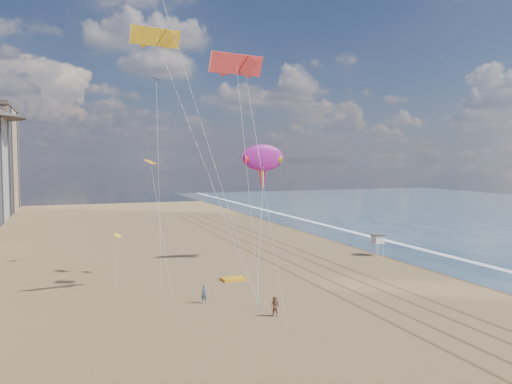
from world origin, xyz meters
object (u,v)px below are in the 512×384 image
kite_flyer_a (204,294)px  grounded_kite (233,279)px  kite_flyer_b (275,307)px  lifeguard_stand (377,239)px  show_kite (263,158)px

kite_flyer_a → grounded_kite: bearing=59.7°
grounded_kite → kite_flyer_b: size_ratio=1.44×
lifeguard_stand → grounded_kite: lifeguard_stand is taller
lifeguard_stand → kite_flyer_b: (-23.62, -19.89, -1.39)m
lifeguard_stand → kite_flyer_b: size_ratio=1.70×
show_kite → kite_flyer_a: (-12.12, -16.27, -12.51)m
kite_flyer_a → kite_flyer_b: size_ratio=1.00×
grounded_kite → show_kite: (6.93, 8.85, 13.23)m
grounded_kite → lifeguard_stand: bearing=14.8°
lifeguard_stand → show_kite: show_kite is taller
lifeguard_stand → show_kite: (-16.01, 2.34, 11.12)m
lifeguard_stand → show_kite: 19.63m
grounded_kite → show_kite: size_ratio=0.11×
lifeguard_stand → kite_flyer_a: bearing=-153.6°
kite_flyer_a → kite_flyer_b: (4.51, -5.96, 0.00)m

